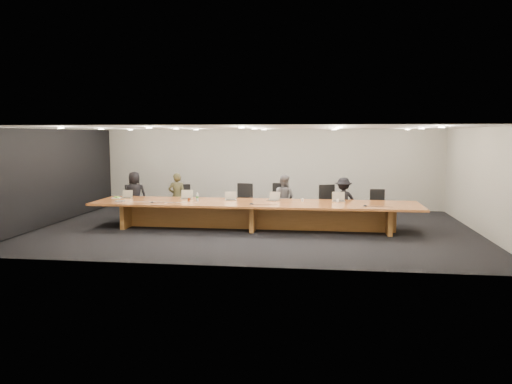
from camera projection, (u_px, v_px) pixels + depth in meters
The scene contains 29 objects.
ground at pixel (255, 229), 13.88m from camera, with size 12.00×12.00×0.00m, color black.
back_wall at pixel (270, 169), 17.66m from camera, with size 12.00×0.02×2.80m, color silver.
left_wall_panel at pixel (53, 177), 14.50m from camera, with size 0.08×7.84×2.74m, color black.
conference_table at pixel (255, 210), 13.82m from camera, with size 9.00×1.80×0.75m.
chair_far_left at pixel (131, 201), 15.69m from camera, with size 0.54×0.54×1.05m, color black, non-canonical shape.
chair_left at pixel (183, 202), 15.39m from camera, with size 0.56×0.56×1.10m, color black, non-canonical shape.
chair_mid_left at pixel (242, 202), 15.04m from camera, with size 0.59×0.59×1.16m, color black, non-canonical shape.
chair_mid_right at pixel (280, 202), 15.01m from camera, with size 0.60×0.60×1.17m, color black, non-canonical shape.
chair_right at pixel (329, 204), 14.72m from camera, with size 0.59×0.59×1.15m, color black, non-canonical shape.
chair_far_right at pixel (378, 206), 14.62m from camera, with size 0.52×0.52×1.03m, color black, non-canonical shape.
person_a at pixel (135, 195), 15.56m from camera, with size 0.72×0.47×1.47m, color black.
person_b at pixel (177, 196), 15.28m from camera, with size 0.53×0.35×1.45m, color #37351E.
person_c at pixel (284, 198), 14.96m from camera, with size 0.69×0.54×1.42m, color #5A595C.
person_d at pixel (343, 200), 14.72m from camera, with size 0.87×0.50×1.35m, color black.
laptop_a at pixel (127, 194), 14.70m from camera, with size 0.30×0.22×0.23m, color #B6A98B, non-canonical shape.
laptop_b at pixel (186, 194), 14.47m from camera, with size 0.34×0.25×0.27m, color #BFB492, non-canonical shape.
laptop_c at pixel (231, 196), 14.17m from camera, with size 0.32×0.23×0.25m, color tan, non-canonical shape.
laptop_d at pixel (273, 196), 14.08m from camera, with size 0.33×0.24×0.26m, color tan, non-canonical shape.
laptop_e at pixel (339, 197), 13.90m from camera, with size 0.35×0.25×0.27m, color tan, non-canonical shape.
water_bottle at pixel (197, 197), 14.02m from camera, with size 0.07×0.07×0.23m, color #AFC0BB.
amber_mug at pixel (189, 200), 13.99m from camera, with size 0.08×0.08×0.09m, color #662B12.
paper_cup_near at pixel (303, 200), 13.95m from camera, with size 0.07×0.07×0.08m, color silver.
paper_cup_far at pixel (338, 201), 13.77m from camera, with size 0.08×0.08×0.09m, color white.
notepad at pixel (117, 198), 14.67m from camera, with size 0.24×0.19×0.01m, color silver.
lime_gadget at pixel (117, 197), 14.68m from camera, with size 0.17×0.10×0.03m, color #5FB931.
av_box at pixel (120, 201), 13.86m from camera, with size 0.22×0.17×0.03m, color silver.
mic_left at pixel (152, 202), 13.72m from camera, with size 0.11×0.11×0.03m, color black.
mic_center at pixel (251, 204), 13.38m from camera, with size 0.13×0.13×0.03m, color black.
mic_right at pixel (365, 206), 13.02m from camera, with size 0.14×0.14×0.03m, color black.
Camera 1 is at (1.84, -13.55, 2.61)m, focal length 35.00 mm.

